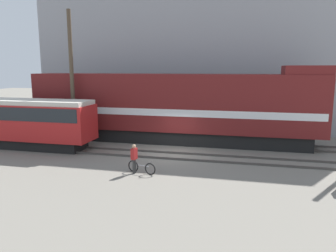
# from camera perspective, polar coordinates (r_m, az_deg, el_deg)

# --- Properties ---
(ground_plane) EXTENTS (120.00, 120.00, 0.00)m
(ground_plane) POSITION_cam_1_polar(r_m,az_deg,el_deg) (21.70, 0.81, -4.89)
(ground_plane) COLOR slate
(track_near) EXTENTS (60.00, 1.50, 0.14)m
(track_near) POSITION_cam_1_polar(r_m,az_deg,el_deg) (21.07, 0.42, -5.15)
(track_near) COLOR #47423D
(track_near) RESTS_ON ground
(track_far) EXTENTS (60.00, 1.50, 0.14)m
(track_far) POSITION_cam_1_polar(r_m,az_deg,el_deg) (25.01, 2.56, -2.71)
(track_far) COLOR #47423D
(track_far) RESTS_ON ground
(building_backdrop) EXTENTS (30.01, 6.00, 14.12)m
(building_backdrop) POSITION_cam_1_polar(r_m,az_deg,el_deg) (32.00, 5.33, 12.66)
(building_backdrop) COLOR #99999E
(building_backdrop) RESTS_ON ground
(freight_locomotive) EXTENTS (21.70, 3.04, 5.76)m
(freight_locomotive) POSITION_cam_1_polar(r_m,az_deg,el_deg) (24.71, 0.92, 3.32)
(freight_locomotive) COLOR black
(freight_locomotive) RESTS_ON ground
(streetcar) EXTENTS (11.32, 2.54, 3.43)m
(streetcar) POSITION_cam_1_polar(r_m,az_deg,el_deg) (25.59, -24.86, 0.96)
(streetcar) COLOR black
(streetcar) RESTS_ON ground
(bicycle) EXTENTS (1.69, 0.61, 0.71)m
(bicycle) POSITION_cam_1_polar(r_m,az_deg,el_deg) (17.78, -4.61, -7.21)
(bicycle) COLOR black
(bicycle) RESTS_ON ground
(person) EXTENTS (0.31, 0.40, 1.59)m
(person) POSITION_cam_1_polar(r_m,az_deg,el_deg) (17.69, -5.92, -5.20)
(person) COLOR #333333
(person) RESTS_ON ground
(utility_pole_left) EXTENTS (0.29, 0.29, 9.71)m
(utility_pole_left) POSITION_cam_1_polar(r_m,az_deg,el_deg) (25.19, -16.39, 7.98)
(utility_pole_left) COLOR #4C3D2D
(utility_pole_left) RESTS_ON ground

